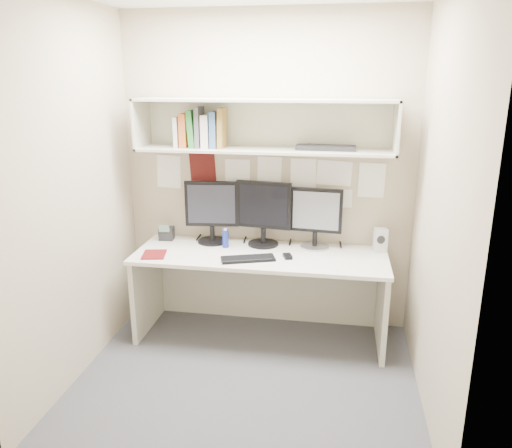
% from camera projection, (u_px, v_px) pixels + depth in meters
% --- Properties ---
extents(floor, '(2.40, 2.00, 0.01)m').
position_uv_depth(floor, '(246.00, 380.00, 3.56)').
color(floor, '#414045').
rests_on(floor, ground).
extents(wall_back, '(2.40, 0.02, 2.60)m').
position_uv_depth(wall_back, '(267.00, 175.00, 4.14)').
color(wall_back, tan).
rests_on(wall_back, ground).
extents(wall_front, '(2.40, 0.02, 2.60)m').
position_uv_depth(wall_front, '(203.00, 256.00, 2.25)').
color(wall_front, tan).
rests_on(wall_front, ground).
extents(wall_left, '(0.02, 2.00, 2.60)m').
position_uv_depth(wall_left, '(71.00, 196.00, 3.38)').
color(wall_left, tan).
rests_on(wall_left, ground).
extents(wall_right, '(0.02, 2.00, 2.60)m').
position_uv_depth(wall_right, '(440.00, 211.00, 3.00)').
color(wall_right, tan).
rests_on(wall_right, ground).
extents(desk, '(2.00, 0.70, 0.73)m').
position_uv_depth(desk, '(260.00, 295.00, 4.07)').
color(desk, silver).
rests_on(desk, floor).
extents(overhead_hutch, '(2.00, 0.38, 0.40)m').
position_uv_depth(overhead_hutch, '(265.00, 125.00, 3.89)').
color(overhead_hutch, beige).
rests_on(overhead_hutch, wall_back).
extents(pinned_papers, '(1.92, 0.01, 0.48)m').
position_uv_depth(pinned_papers, '(267.00, 181.00, 4.15)').
color(pinned_papers, white).
rests_on(pinned_papers, wall_back).
extents(monitor_left, '(0.45, 0.25, 0.52)m').
position_uv_depth(monitor_left, '(212.00, 210.00, 4.17)').
color(monitor_left, black).
rests_on(monitor_left, desk).
extents(monitor_center, '(0.46, 0.25, 0.54)m').
position_uv_depth(monitor_center, '(263.00, 211.00, 4.10)').
color(monitor_center, black).
rests_on(monitor_center, desk).
extents(monitor_right, '(0.43, 0.23, 0.50)m').
position_uv_depth(monitor_right, '(316.00, 216.00, 4.03)').
color(monitor_right, '#A5A5AA').
rests_on(monitor_right, desk).
extents(keyboard, '(0.43, 0.27, 0.02)m').
position_uv_depth(keyboard, '(248.00, 259.00, 3.82)').
color(keyboard, black).
rests_on(keyboard, desk).
extents(mouse, '(0.09, 0.11, 0.03)m').
position_uv_depth(mouse, '(288.00, 256.00, 3.86)').
color(mouse, black).
rests_on(mouse, desk).
extents(speaker, '(0.11, 0.12, 0.19)m').
position_uv_depth(speaker, '(380.00, 240.00, 3.99)').
color(speaker, beige).
rests_on(speaker, desk).
extents(blue_bottle, '(0.05, 0.05, 0.16)m').
position_uv_depth(blue_bottle, '(225.00, 238.00, 4.09)').
color(blue_bottle, navy).
rests_on(blue_bottle, desk).
extents(maroon_notebook, '(0.22, 0.25, 0.01)m').
position_uv_depth(maroon_notebook, '(154.00, 254.00, 3.92)').
color(maroon_notebook, '#5D1011').
rests_on(maroon_notebook, desk).
extents(desk_phone, '(0.13, 0.12, 0.15)m').
position_uv_depth(desk_phone, '(166.00, 233.00, 4.29)').
color(desk_phone, black).
rests_on(desk_phone, desk).
extents(book_stack, '(0.39, 0.19, 0.32)m').
position_uv_depth(book_stack, '(201.00, 129.00, 3.94)').
color(book_stack, beige).
rests_on(book_stack, overhead_hutch).
extents(hutch_tray, '(0.46, 0.18, 0.03)m').
position_uv_depth(hutch_tray, '(326.00, 148.00, 3.83)').
color(hutch_tray, black).
rests_on(hutch_tray, overhead_hutch).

